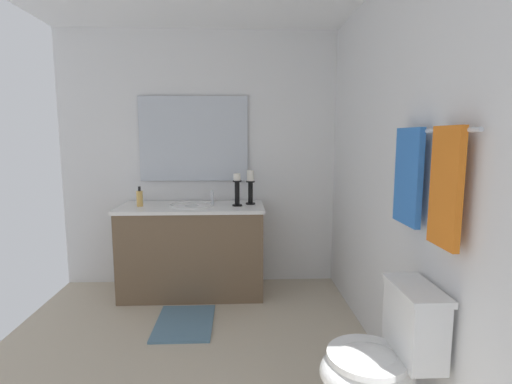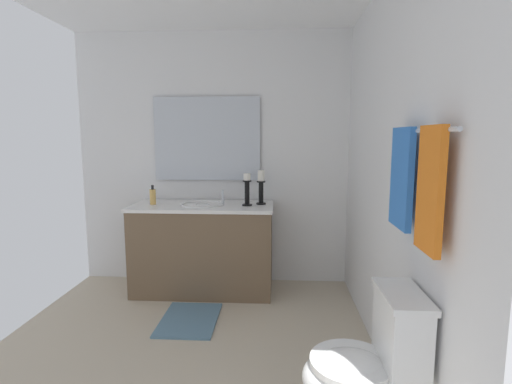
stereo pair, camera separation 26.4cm
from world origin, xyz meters
TOP-DOWN VIEW (x-y plane):
  - floor at (0.00, 0.00)m, footprint 2.73×2.67m
  - wall_back at (0.00, 1.34)m, footprint 2.73×0.04m
  - wall_left at (-1.37, 0.00)m, footprint 0.04×2.67m
  - vanity_cabinet at (-1.04, -0.06)m, footprint 0.58×1.32m
  - sink_basin at (-1.04, -0.06)m, footprint 0.40×0.40m
  - mirror at (-1.32, -0.06)m, footprint 0.02×1.03m
  - candle_holder_tall at (-1.10, 0.48)m, footprint 0.09×0.09m
  - candle_holder_short at (-1.02, 0.36)m, footprint 0.09×0.09m
  - soap_bottle at (-1.03, -0.52)m, footprint 0.06×0.06m
  - toilet at (0.76, 1.05)m, footprint 0.39×0.54m
  - towel_bar at (0.68, 1.28)m, footprint 0.75×0.02m
  - towel_near_vanity at (0.49, 1.26)m, footprint 0.28×0.03m
  - towel_center at (0.87, 1.26)m, footprint 0.22×0.03m
  - bath_mat at (-0.42, -0.06)m, footprint 0.60×0.44m

SIDE VIEW (x-z plane):
  - floor at x=0.00m, z-range -0.02..0.00m
  - bath_mat at x=-0.42m, z-range 0.00..0.02m
  - toilet at x=0.76m, z-range -0.01..0.74m
  - vanity_cabinet at x=-1.04m, z-range 0.00..0.83m
  - sink_basin at x=-1.04m, z-range 0.67..0.91m
  - soap_bottle at x=-1.03m, z-range 0.81..0.99m
  - candle_holder_short at x=-1.02m, z-range 0.83..1.13m
  - candle_holder_tall at x=-1.10m, z-range 0.84..1.15m
  - wall_back at x=0.00m, z-range 0.00..2.45m
  - wall_left at x=-1.37m, z-range 0.00..2.45m
  - towel_center at x=0.87m, z-range 0.97..1.49m
  - towel_near_vanity at x=0.49m, z-range 0.99..1.49m
  - mirror at x=-1.32m, z-range 1.03..1.83m
  - towel_bar at x=0.68m, z-range 1.46..1.48m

